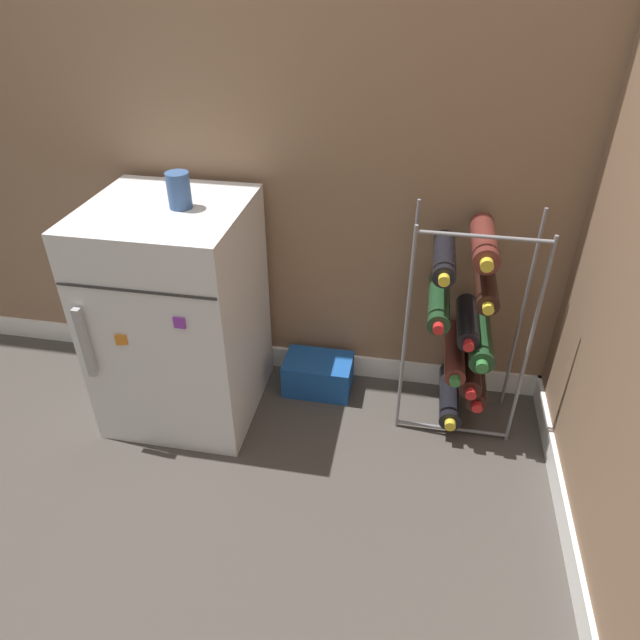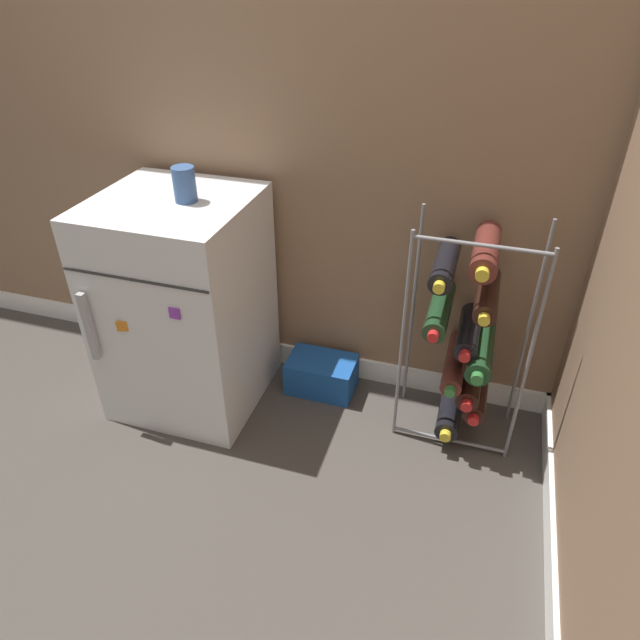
{
  "view_description": "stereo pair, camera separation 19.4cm",
  "coord_description": "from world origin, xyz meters",
  "px_view_note": "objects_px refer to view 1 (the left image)",
  "views": [
    {
      "loc": [
        0.4,
        -1.23,
        1.47
      ],
      "look_at": [
        0.1,
        0.36,
        0.4
      ],
      "focal_mm": 32.0,
      "sensor_mm": 36.0,
      "label": 1
    },
    {
      "loc": [
        0.59,
        -1.19,
        1.47
      ],
      "look_at": [
        0.1,
        0.36,
        0.4
      ],
      "focal_mm": 32.0,
      "sensor_mm": 36.0,
      "label": 2
    }
  ],
  "objects_px": {
    "mini_fridge": "(180,314)",
    "wine_rack": "(465,328)",
    "soda_box": "(318,374)",
    "fridge_top_cup": "(179,190)"
  },
  "relations": [
    {
      "from": "wine_rack",
      "to": "soda_box",
      "type": "xyz_separation_m",
      "value": [
        -0.51,
        0.06,
        -0.32
      ]
    },
    {
      "from": "wine_rack",
      "to": "fridge_top_cup",
      "type": "distance_m",
      "value": 1.02
    },
    {
      "from": "mini_fridge",
      "to": "soda_box",
      "type": "xyz_separation_m",
      "value": [
        0.46,
        0.16,
        -0.33
      ]
    },
    {
      "from": "mini_fridge",
      "to": "wine_rack",
      "type": "bearing_deg",
      "value": 5.83
    },
    {
      "from": "wine_rack",
      "to": "soda_box",
      "type": "relative_size",
      "value": 3.06
    },
    {
      "from": "mini_fridge",
      "to": "wine_rack",
      "type": "relative_size",
      "value": 1.0
    },
    {
      "from": "mini_fridge",
      "to": "wine_rack",
      "type": "height_order",
      "value": "same"
    },
    {
      "from": "mini_fridge",
      "to": "wine_rack",
      "type": "distance_m",
      "value": 0.98
    },
    {
      "from": "mini_fridge",
      "to": "wine_rack",
      "type": "xyz_separation_m",
      "value": [
        0.97,
        0.1,
        -0.0
      ]
    },
    {
      "from": "mini_fridge",
      "to": "soda_box",
      "type": "relative_size",
      "value": 3.06
    }
  ]
}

